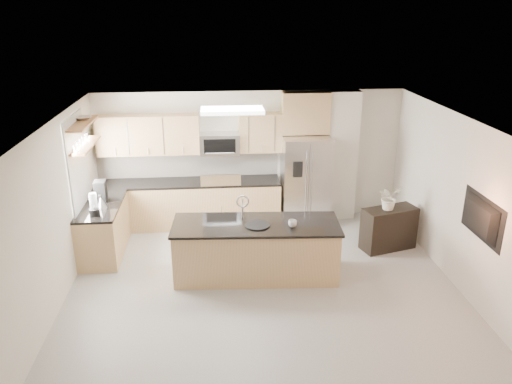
{
  "coord_description": "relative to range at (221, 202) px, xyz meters",
  "views": [
    {
      "loc": [
        -0.7,
        -6.28,
        4.13
      ],
      "look_at": [
        -0.05,
        1.3,
        1.27
      ],
      "focal_mm": 35.0,
      "sensor_mm": 36.0,
      "label": 1
    }
  ],
  "objects": [
    {
      "name": "partition_column",
      "position": [
        2.42,
        0.18,
        0.83
      ],
      "size": [
        0.6,
        0.3,
        2.6
      ],
      "primitive_type": "cube",
      "color": "beige",
      "rests_on": "floor"
    },
    {
      "name": "shelf_lower",
      "position": [
        -2.25,
        -0.97,
        1.48
      ],
      "size": [
        0.3,
        1.2,
        0.04
      ],
      "primitive_type": "cube",
      "color": "brown",
      "rests_on": "wall_left"
    },
    {
      "name": "microwave",
      "position": [
        0.0,
        0.12,
        1.16
      ],
      "size": [
        0.76,
        0.4,
        0.4
      ],
      "color": "silver",
      "rests_on": "upper_cabinets"
    },
    {
      "name": "cup",
      "position": [
        1.07,
        -2.23,
        0.49
      ],
      "size": [
        0.15,
        0.15,
        0.11
      ],
      "primitive_type": "imported",
      "rotation": [
        0.0,
        0.0,
        0.13
      ],
      "color": "silver",
      "rests_on": "island"
    },
    {
      "name": "refrigerator",
      "position": [
        1.66,
        -0.05,
        0.42
      ],
      "size": [
        0.92,
        0.78,
        1.78
      ],
      "color": "silver",
      "rests_on": "floor"
    },
    {
      "name": "floor",
      "position": [
        0.6,
        -2.92,
        -0.47
      ],
      "size": [
        6.5,
        6.5,
        0.0
      ],
      "primitive_type": "plane",
      "color": "#A5A39D",
      "rests_on": "ground"
    },
    {
      "name": "wall_left",
      "position": [
        -2.4,
        -2.92,
        0.83
      ],
      "size": [
        0.02,
        6.5,
        2.6
      ],
      "primitive_type": "cube",
      "color": "beige",
      "rests_on": "floor"
    },
    {
      "name": "ceiling_fixture",
      "position": [
        0.2,
        -1.32,
        2.09
      ],
      "size": [
        1.0,
        0.5,
        0.06
      ],
      "primitive_type": "cube",
      "color": "white",
      "rests_on": "ceiling"
    },
    {
      "name": "platter",
      "position": [
        0.53,
        -2.15,
        0.45
      ],
      "size": [
        0.47,
        0.47,
        0.02
      ],
      "primitive_type": "cylinder",
      "rotation": [
        0.0,
        0.0,
        -0.23
      ],
      "color": "black",
      "rests_on": "island"
    },
    {
      "name": "bowl",
      "position": [
        -2.25,
        -0.82,
        1.91
      ],
      "size": [
        0.4,
        0.4,
        0.08
      ],
      "primitive_type": "imported",
      "rotation": [
        0.0,
        0.0,
        0.22
      ],
      "color": "silver",
      "rests_on": "shelf_upper"
    },
    {
      "name": "credenza",
      "position": [
        2.97,
        -1.32,
        -0.09
      ],
      "size": [
        1.04,
        0.66,
        0.77
      ],
      "primitive_type": "cube",
      "rotation": [
        0.0,
        0.0,
        0.28
      ],
      "color": "black",
      "rests_on": "floor"
    },
    {
      "name": "window",
      "position": [
        -2.38,
        -1.07,
        1.18
      ],
      "size": [
        0.04,
        1.15,
        1.65
      ],
      "color": "white",
      "rests_on": "wall_left"
    },
    {
      "name": "back_counter",
      "position": [
        -0.63,
        0.01,
        -0.0
      ],
      "size": [
        3.55,
        0.66,
        1.44
      ],
      "color": "tan",
      "rests_on": "floor"
    },
    {
      "name": "upper_cabinets",
      "position": [
        -0.7,
        0.16,
        1.35
      ],
      "size": [
        3.5,
        0.33,
        0.75
      ],
      "color": "tan",
      "rests_on": "wall_back"
    },
    {
      "name": "flower_vase",
      "position": [
        2.92,
        -1.33,
        0.62
      ],
      "size": [
        0.72,
        0.67,
        0.65
      ],
      "primitive_type": "imported",
      "rotation": [
        0.0,
        0.0,
        0.31
      ],
      "color": "beige",
      "rests_on": "credenza"
    },
    {
      "name": "left_counter",
      "position": [
        -2.07,
        -1.07,
        -0.01
      ],
      "size": [
        0.66,
        1.5,
        0.92
      ],
      "color": "tan",
      "rests_on": "floor"
    },
    {
      "name": "coffee_maker",
      "position": [
        -2.09,
        -0.9,
        0.62
      ],
      "size": [
        0.2,
        0.25,
        0.37
      ],
      "color": "black",
      "rests_on": "left_counter"
    },
    {
      "name": "wall_right",
      "position": [
        3.6,
        -2.92,
        0.83
      ],
      "size": [
        0.02,
        6.5,
        2.6
      ],
      "primitive_type": "cube",
      "color": "beige",
      "rests_on": "floor"
    },
    {
      "name": "island",
      "position": [
        0.51,
        -2.07,
        -0.01
      ],
      "size": [
        2.69,
        1.11,
        1.33
      ],
      "rotation": [
        0.0,
        0.0,
        -0.06
      ],
      "color": "tan",
      "rests_on": "floor"
    },
    {
      "name": "wall_back",
      "position": [
        0.6,
        0.33,
        0.83
      ],
      "size": [
        6.0,
        0.02,
        2.6
      ],
      "primitive_type": "cube",
      "color": "beige",
      "rests_on": "floor"
    },
    {
      "name": "ceiling",
      "position": [
        0.6,
        -2.92,
        2.13
      ],
      "size": [
        6.0,
        6.5,
        0.02
      ],
      "primitive_type": "cube",
      "color": "white",
      "rests_on": "wall_back"
    },
    {
      "name": "blender",
      "position": [
        -2.07,
        -1.54,
        0.61
      ],
      "size": [
        0.17,
        0.17,
        0.39
      ],
      "color": "black",
      "rests_on": "left_counter"
    },
    {
      "name": "television",
      "position": [
        3.51,
        -3.12,
        0.88
      ],
      "size": [
        0.14,
        1.08,
        0.62
      ],
      "primitive_type": "imported",
      "rotation": [
        0.0,
        0.0,
        1.57
      ],
      "color": "black",
      "rests_on": "wall_right"
    },
    {
      "name": "shelf_upper",
      "position": [
        -2.25,
        -0.97,
        1.85
      ],
      "size": [
        0.3,
        1.2,
        0.04
      ],
      "primitive_type": "cube",
      "color": "brown",
      "rests_on": "wall_left"
    },
    {
      "name": "range",
      "position": [
        0.0,
        0.0,
        0.0
      ],
      "size": [
        0.76,
        0.64,
        1.14
      ],
      "color": "black",
      "rests_on": "floor"
    },
    {
      "name": "kettle",
      "position": [
        -2.02,
        -1.24,
        0.55
      ],
      "size": [
        0.18,
        0.18,
        0.23
      ],
      "color": "silver",
      "rests_on": "left_counter"
    }
  ]
}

